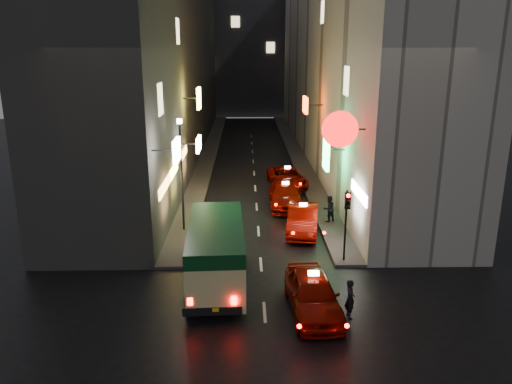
{
  "coord_description": "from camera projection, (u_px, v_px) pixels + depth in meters",
  "views": [
    {
      "loc": [
        -0.72,
        -13.48,
        10.0
      ],
      "look_at": [
        -0.14,
        13.0,
        2.31
      ],
      "focal_mm": 35.0,
      "sensor_mm": 36.0,
      "label": 1
    }
  ],
  "objects": [
    {
      "name": "sidewalk_left",
      "position": [
        209.0,
        154.0,
        48.28
      ],
      "size": [
        1.5,
        52.0,
        0.15
      ],
      "primitive_type": "cube",
      "color": "#464441",
      "rests_on": "ground"
    },
    {
      "name": "pedestrian_crossing",
      "position": [
        350.0,
        296.0,
        18.99
      ],
      "size": [
        0.45,
        0.63,
        1.78
      ],
      "primitive_type": "imported",
      "rotation": [
        0.0,
        0.0,
        1.69
      ],
      "color": "black",
      "rests_on": "ground"
    },
    {
      "name": "traffic_light",
      "position": [
        347.0,
        211.0,
        23.22
      ],
      "size": [
        0.26,
        0.43,
        3.5
      ],
      "color": "black",
      "rests_on": "sidewalk_right"
    },
    {
      "name": "lamp_post",
      "position": [
        181.0,
        168.0,
        27.1
      ],
      "size": [
        0.28,
        0.28,
        6.22
      ],
      "color": "black",
      "rests_on": "sidewalk_left"
    },
    {
      "name": "taxi_third",
      "position": [
        285.0,
        193.0,
        32.45
      ],
      "size": [
        2.29,
        5.47,
        1.9
      ],
      "color": "#7A0900",
      "rests_on": "ground"
    },
    {
      "name": "taxi_near",
      "position": [
        313.0,
        291.0,
        19.37
      ],
      "size": [
        2.69,
        5.87,
        2.0
      ],
      "color": "#7A0900",
      "rests_on": "ground"
    },
    {
      "name": "taxi_far",
      "position": [
        287.0,
        176.0,
        37.09
      ],
      "size": [
        2.85,
        5.34,
        1.79
      ],
      "color": "#7A0900",
      "rests_on": "ground"
    },
    {
      "name": "ground",
      "position": [
        269.0,
        377.0,
        15.75
      ],
      "size": [
        120.0,
        120.0,
        0.0
      ],
      "primitive_type": "plane",
      "color": "black",
      "rests_on": "ground"
    },
    {
      "name": "building_right",
      "position": [
        339.0,
        59.0,
        46.04
      ],
      "size": [
        8.09,
        52.0,
        18.0
      ],
      "color": "#B9B4AA",
      "rests_on": "ground"
    },
    {
      "name": "pedestrian_sidewalk",
      "position": [
        329.0,
        207.0,
        29.14
      ],
      "size": [
        0.78,
        0.68,
        1.77
      ],
      "primitive_type": "imported",
      "rotation": [
        0.0,
        0.0,
        3.63
      ],
      "color": "black",
      "rests_on": "sidewalk_right"
    },
    {
      "name": "building_left",
      "position": [
        165.0,
        59.0,
        45.71
      ],
      "size": [
        7.43,
        52.0,
        18.0
      ],
      "color": "#33312E",
      "rests_on": "ground"
    },
    {
      "name": "taxi_second",
      "position": [
        303.0,
        217.0,
        27.85
      ],
      "size": [
        3.15,
        5.93,
        1.97
      ],
      "color": "#7A0900",
      "rests_on": "ground"
    },
    {
      "name": "building_far",
      "position": [
        249.0,
        41.0,
        76.05
      ],
      "size": [
        30.0,
        10.0,
        22.0
      ],
      "primitive_type": "cube",
      "color": "#313136",
      "rests_on": "ground"
    },
    {
      "name": "sidewalk_right",
      "position": [
        296.0,
        154.0,
        48.46
      ],
      "size": [
        1.5,
        52.0,
        0.15
      ],
      "primitive_type": "cube",
      "color": "#464441",
      "rests_on": "ground"
    },
    {
      "name": "minibus",
      "position": [
        216.0,
        247.0,
        21.32
      ],
      "size": [
        2.56,
        6.63,
        2.82
      ],
      "color": "#EBE793",
      "rests_on": "ground"
    }
  ]
}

